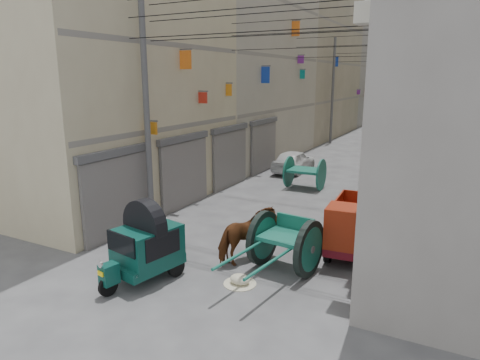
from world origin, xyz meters
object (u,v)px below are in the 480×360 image
Objects in this scene: distant_car_grey at (409,140)px; distant_car_white at (294,161)px; second_cart at (305,172)px; feed_sack at (240,279)px; auto_rickshaw at (146,244)px; horse at (247,236)px; tonga_cart at (285,242)px; mini_truck at (354,230)px; distant_car_green at (388,125)px.

distant_car_white is at bearing -100.03° from distant_car_grey.
feed_sack is (1.76, -9.84, -0.65)m from second_cart.
auto_rickshaw is 25.88m from distant_car_grey.
distant_car_white is (-3.05, 11.72, -0.14)m from horse.
tonga_cart reaches higher than horse.
horse is (-0.44, 1.29, 0.62)m from feed_sack.
tonga_cart reaches higher than distant_car_grey.
mini_truck reaches higher than tonga_cart.
distant_car_white is at bearing -55.88° from horse.
distant_car_white is (-5.59, 10.00, -0.20)m from mini_truck.
horse reaches higher than feed_sack.
feed_sack is (-2.10, -3.01, -0.67)m from mini_truck.
second_cart is 0.94× the size of horse.
horse is 23.61m from distant_car_grey.
distant_car_white is at bearing 75.79° from distant_car_green.
distant_car_green is (0.32, 35.04, -0.31)m from auto_rickshaw.
second_cart is at bearing 115.09° from mini_truck.
second_cart reaches higher than distant_car_white.
horse reaches higher than distant_car_green.
tonga_cart reaches higher than feed_sack.
auto_rickshaw is 5.80m from mini_truck.
distant_car_green reaches higher than distant_car_grey.
distant_car_white is (-1.23, 13.83, -0.34)m from auto_rickshaw.
second_cart is at bearing -89.65° from distant_car_grey.
tonga_cart is 23.54m from distant_car_grey.
tonga_cart is 6.71× the size of feed_sack.
feed_sack is 0.29× the size of horse.
auto_rickshaw is at bearing 68.83° from horse.
mini_truck reaches higher than distant_car_grey.
distant_car_green reaches higher than feed_sack.
mini_truck is 3.06m from horse.
distant_car_grey is at bearing 97.57° from distant_car_green.
auto_rickshaw is 0.77× the size of mini_truck.
mini_truck is 0.86× the size of distant_car_white.
second_cart reaches higher than feed_sack.
feed_sack is at bearing -80.56° from second_cart.
distant_car_green is at bearing 89.71° from second_cart.
mini_truck is 7.85m from second_cart.
auto_rickshaw is 1.41× the size of second_cart.
horse reaches higher than distant_car_grey.
distant_car_grey is (4.53, 11.84, -0.04)m from distant_car_white.
second_cart reaches higher than distant_car_grey.
horse is at bearing -82.70° from distant_car_grey.
distant_car_green is at bearing -67.86° from horse.
second_cart is 3.62m from distant_car_white.
distant_car_green is (-4.03, 31.22, -0.17)m from mini_truck.
auto_rickshaw reaches higher than distant_car_white.
distant_car_white is (-4.16, 11.70, -0.17)m from tonga_cart.
distant_car_green is at bearing 100.32° from auto_rickshaw.
auto_rickshaw reaches higher than second_cart.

